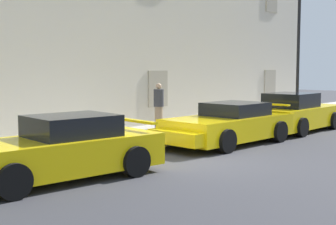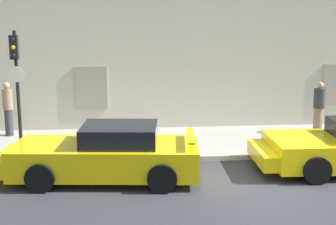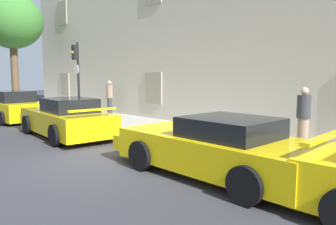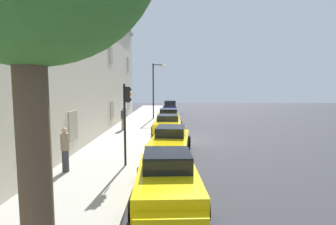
{
  "view_description": "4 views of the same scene",
  "coord_description": "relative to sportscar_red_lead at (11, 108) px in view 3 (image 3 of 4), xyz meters",
  "views": [
    {
      "loc": [
        -9.57,
        -7.91,
        2.46
      ],
      "look_at": [
        -0.17,
        0.9,
        1.24
      ],
      "focal_mm": 50.48,
      "sensor_mm": 36.0,
      "label": 1
    },
    {
      "loc": [
        -3.19,
        -10.86,
        4.15
      ],
      "look_at": [
        -2.12,
        1.46,
        1.58
      ],
      "focal_mm": 51.54,
      "sensor_mm": 36.0,
      "label": 2
    },
    {
      "loc": [
        7.24,
        -4.75,
        2.23
      ],
      "look_at": [
        -0.14,
        2.52,
        1.04
      ],
      "focal_mm": 35.17,
      "sensor_mm": 36.0,
      "label": 3
    },
    {
      "loc": [
        -17.18,
        0.92,
        3.54
      ],
      "look_at": [
        -0.52,
        1.02,
        1.88
      ],
      "focal_mm": 27.58,
      "sensor_mm": 36.0,
      "label": 4
    }
  ],
  "objects": [
    {
      "name": "pedestrian_strolling",
      "position": [
        2.43,
        4.13,
        0.45
      ],
      "size": [
        0.41,
        0.41,
        1.79
      ],
      "color": "#333338",
      "rests_on": "sidewalk"
    },
    {
      "name": "tree_midblock",
      "position": [
        -4.21,
        1.79,
        4.75
      ],
      "size": [
        3.58,
        3.58,
        6.92
      ],
      "color": "brown",
      "rests_on": "sidewalk"
    },
    {
      "name": "ground_plane",
      "position": [
        9.54,
        -0.98,
        -0.62
      ],
      "size": [
        80.0,
        80.0,
        0.0
      ],
      "primitive_type": "plane",
      "color": "#333338"
    },
    {
      "name": "building_facade",
      "position": [
        9.54,
        6.59,
        4.57
      ],
      "size": [
        33.05,
        4.04,
        10.33
      ],
      "color": "beige",
      "rests_on": "ground"
    },
    {
      "name": "traffic_light",
      "position": [
        3.29,
        1.79,
        1.93
      ],
      "size": [
        0.44,
        0.36,
        3.53
      ],
      "color": "black",
      "rests_on": "sidewalk"
    },
    {
      "name": "sportscar_yellow_flank",
      "position": [
        5.64,
        -0.07,
        0.01
      ],
      "size": [
        5.18,
        2.44,
        1.41
      ],
      "color": "yellow",
      "rests_on": "ground"
    },
    {
      "name": "sportscar_white_middle",
      "position": [
        12.26,
        0.1,
        -0.01
      ],
      "size": [
        5.09,
        2.37,
        1.33
      ],
      "color": "yellow",
      "rests_on": "ground"
    },
    {
      "name": "pedestrian_admiring",
      "position": [
        12.82,
        3.65,
        0.41
      ],
      "size": [
        0.53,
        0.53,
        1.74
      ],
      "color": "#8C7259",
      "rests_on": "sidewalk"
    },
    {
      "name": "sportscar_red_lead",
      "position": [
        0.0,
        0.0,
        0.0
      ],
      "size": [
        4.57,
        2.23,
        1.46
      ],
      "color": "yellow",
      "rests_on": "ground"
    },
    {
      "name": "sidewalk",
      "position": [
        9.54,
        3.0,
        -0.55
      ],
      "size": [
        60.0,
        3.63,
        0.14
      ],
      "primitive_type": "cube",
      "color": "#A8A399",
      "rests_on": "ground"
    }
  ]
}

